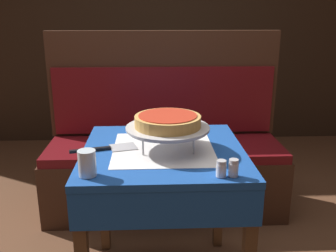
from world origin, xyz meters
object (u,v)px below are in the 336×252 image
(deep_dish_pizza, at_px, (168,121))
(dining_table_front, at_px, (163,171))
(salt_shaker, at_px, (221,169))
(water_glass_near, at_px, (87,163))
(booth_bench, at_px, (165,161))
(pepper_shaker, at_px, (233,168))
(dining_table_rear, at_px, (180,92))
(pizza_pan_stand, at_px, (168,129))
(condiment_caddy, at_px, (190,76))
(pizza_server, at_px, (107,148))

(deep_dish_pizza, bearing_deg, dining_table_front, 148.16)
(salt_shaker, bearing_deg, water_glass_near, 176.51)
(booth_bench, relative_size, pepper_shaker, 23.58)
(dining_table_rear, xyz_separation_m, pepper_shaker, (0.04, -2.12, 0.16))
(pizza_pan_stand, bearing_deg, water_glass_near, -140.00)
(condiment_caddy, bearing_deg, water_glass_near, -106.32)
(condiment_caddy, bearing_deg, dining_table_rear, 168.12)
(booth_bench, height_order, deep_dish_pizza, booth_bench)
(pizza_pan_stand, xyz_separation_m, water_glass_near, (-0.32, -0.27, -0.05))
(dining_table_front, xyz_separation_m, condiment_caddy, (0.31, 1.79, 0.15))
(dining_table_rear, distance_m, water_glass_near, 2.16)
(pepper_shaker, bearing_deg, dining_table_rear, 91.12)
(pizza_pan_stand, distance_m, pepper_shaker, 0.39)
(pizza_pan_stand, height_order, pizza_server, pizza_pan_stand)
(deep_dish_pizza, bearing_deg, pepper_shaker, -51.54)
(dining_table_rear, distance_m, deep_dish_pizza, 1.85)
(booth_bench, bearing_deg, pizza_pan_stand, -91.12)
(dining_table_front, relative_size, water_glass_near, 7.34)
(dining_table_front, xyz_separation_m, pizza_server, (-0.26, 0.00, 0.12))
(pizza_server, height_order, water_glass_near, water_glass_near)
(dining_table_front, distance_m, condiment_caddy, 1.83)
(salt_shaker, bearing_deg, dining_table_front, 124.00)
(dining_table_rear, distance_m, booth_bench, 1.04)
(dining_table_front, relative_size, condiment_caddy, 4.38)
(salt_shaker, height_order, pepper_shaker, pepper_shaker)
(deep_dish_pizza, height_order, condiment_caddy, condiment_caddy)
(water_glass_near, distance_m, salt_shaker, 0.51)
(pizza_server, bearing_deg, dining_table_rear, 75.34)
(pizza_server, xyz_separation_m, water_glass_near, (-0.04, -0.29, 0.05))
(dining_table_front, height_order, pizza_server, pizza_server)
(dining_table_rear, bearing_deg, dining_table_front, -96.79)
(dining_table_rear, xyz_separation_m, water_glass_near, (-0.52, -2.09, 0.17))
(pizza_pan_stand, distance_m, pizza_server, 0.29)
(deep_dish_pizza, bearing_deg, salt_shaker, -57.51)
(pizza_pan_stand, relative_size, pizza_server, 1.23)
(pizza_pan_stand, bearing_deg, dining_table_rear, 83.86)
(pizza_server, height_order, condiment_caddy, condiment_caddy)
(dining_table_rear, distance_m, condiment_caddy, 0.18)
(pizza_pan_stand, relative_size, pepper_shaker, 5.52)
(condiment_caddy, bearing_deg, pizza_server, -107.50)
(dining_table_rear, relative_size, salt_shaker, 11.94)
(deep_dish_pizza, distance_m, water_glass_near, 0.43)
(pizza_pan_stand, height_order, condiment_caddy, condiment_caddy)
(pizza_server, bearing_deg, booth_bench, 70.42)
(water_glass_near, bearing_deg, dining_table_rear, 76.14)
(deep_dish_pizza, distance_m, salt_shaker, 0.37)
(booth_bench, bearing_deg, water_glass_near, -106.88)
(water_glass_near, relative_size, condiment_caddy, 0.60)
(pepper_shaker, bearing_deg, salt_shaker, 180.00)
(salt_shaker, height_order, condiment_caddy, condiment_caddy)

